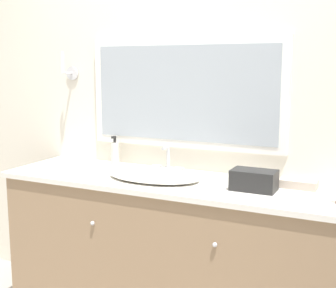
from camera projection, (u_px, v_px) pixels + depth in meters
name	position (u px, v px, depth m)	size (l,w,h in m)	color
wall_back	(195.00, 106.00, 2.82)	(8.00, 0.18, 2.55)	silver
vanity_counter	(173.00, 255.00, 2.68)	(2.02, 0.58, 0.89)	#937556
sink_basin	(154.00, 175.00, 2.63)	(0.54, 0.38, 0.16)	silver
soap_bottle	(115.00, 153.00, 2.98)	(0.06, 0.06, 0.19)	beige
appliance_box	(254.00, 180.00, 2.38)	(0.23, 0.14, 0.10)	black
hand_towel_near_sink	(298.00, 184.00, 2.43)	(0.19, 0.11, 0.04)	#B7A899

